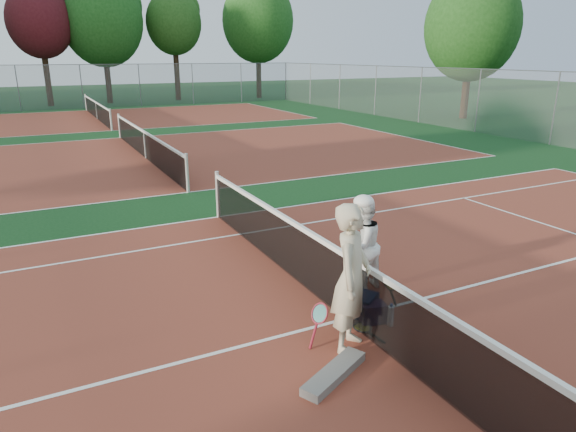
{
  "coord_description": "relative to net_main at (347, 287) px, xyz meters",
  "views": [
    {
      "loc": [
        -3.73,
        -5.55,
        3.66
      ],
      "look_at": [
        0.0,
        1.85,
        1.05
      ],
      "focal_mm": 32.0,
      "sensor_mm": 36.0,
      "label": 1
    }
  ],
  "objects": [
    {
      "name": "racket_spare",
      "position": [
        0.06,
        -0.33,
        -0.49
      ],
      "size": [
        0.32,
        0.62,
        0.03
      ],
      "primitive_type": null,
      "rotation": [
        0.0,
        0.0,
        1.65
      ],
      "color": "black",
      "rests_on": "ground"
    },
    {
      "name": "racket_black_held",
      "position": [
        0.71,
        -0.03,
        -0.23
      ],
      "size": [
        0.32,
        0.31,
        0.56
      ],
      "primitive_type": null,
      "rotation": [
        0.0,
        0.0,
        3.28
      ],
      "color": "black",
      "rests_on": "ground"
    },
    {
      "name": "tree_back_4",
      "position": [
        7.89,
        37.98,
        5.56
      ],
      "size": [
        4.41,
        4.41,
        8.64
      ],
      "color": "#382314",
      "rests_on": "ground"
    },
    {
      "name": "court_far_a",
      "position": [
        0.0,
        13.5,
        -0.51
      ],
      "size": [
        23.77,
        10.97,
        0.01
      ],
      "primitive_type": "cube",
      "color": "maroon",
      "rests_on": "ground"
    },
    {
      "name": "net_far_b",
      "position": [
        0.0,
        27.0,
        0.0
      ],
      "size": [
        0.1,
        10.98,
        1.02
      ],
      "primitive_type": null,
      "color": "black",
      "rests_on": "ground"
    },
    {
      "name": "tree_back_3",
      "position": [
        2.33,
        37.71,
        5.64
      ],
      "size": [
        6.04,
        6.04,
        9.63
      ],
      "color": "#382314",
      "rests_on": "ground"
    },
    {
      "name": "court_main",
      "position": [
        0.0,
        0.0,
        -0.51
      ],
      "size": [
        23.77,
        10.97,
        0.01
      ],
      "primitive_type": "cube",
      "color": "maroon",
      "rests_on": "ground"
    },
    {
      "name": "tree_right_1",
      "position": [
        19.72,
        17.58,
        4.68
      ],
      "size": [
        5.37,
        5.37,
        8.29
      ],
      "color": "#382314",
      "rests_on": "ground"
    },
    {
      "name": "net_far_a",
      "position": [
        0.0,
        13.5,
        0.0
      ],
      "size": [
        0.1,
        10.98,
        1.02
      ],
      "primitive_type": null,
      "color": "black",
      "rests_on": "ground"
    },
    {
      "name": "tree_back_5",
      "position": [
        14.89,
        37.09,
        5.86
      ],
      "size": [
        6.04,
        6.04,
        9.85
      ],
      "color": "#382314",
      "rests_on": "ground"
    },
    {
      "name": "water_bottle",
      "position": [
        0.47,
        -0.44,
        -0.36
      ],
      "size": [
        0.09,
        0.09,
        0.3
      ],
      "primitive_type": "cylinder",
      "color": "#C9E9FF",
      "rests_on": "ground"
    },
    {
      "name": "player_b",
      "position": [
        0.76,
        0.74,
        0.26
      ],
      "size": [
        0.87,
        0.76,
        1.53
      ],
      "primitive_type": "imported",
      "rotation": [
        0.0,
        0.0,
        3.41
      ],
      "color": "white",
      "rests_on": "ground"
    },
    {
      "name": "sports_bag_purple",
      "position": [
        0.31,
        -0.23,
        -0.37
      ],
      "size": [
        0.4,
        0.32,
        0.29
      ],
      "primitive_type": "cube",
      "rotation": [
        0.0,
        0.0,
        -0.24
      ],
      "color": "black",
      "rests_on": "ground"
    },
    {
      "name": "net_cover_canvas",
      "position": [
        -0.89,
        -1.13,
        -0.45
      ],
      "size": [
        1.07,
        0.7,
        0.11
      ],
      "primitive_type": "cube",
      "rotation": [
        0.0,
        0.0,
        0.46
      ],
      "color": "#66615C",
      "rests_on": "ground"
    },
    {
      "name": "court_far_b",
      "position": [
        0.0,
        27.0,
        -0.51
      ],
      "size": [
        23.77,
        10.97,
        0.01
      ],
      "primitive_type": "cube",
      "color": "maroon",
      "rests_on": "ground"
    },
    {
      "name": "ground",
      "position": [
        0.0,
        0.0,
        -0.51
      ],
      "size": [
        130.0,
        130.0,
        0.0
      ],
      "primitive_type": "plane",
      "color": "black",
      "rests_on": "ground"
    },
    {
      "name": "tree_back_maroon",
      "position": [
        -1.99,
        37.31,
        5.4
      ],
      "size": [
        4.52,
        4.52,
        8.54
      ],
      "color": "#382314",
      "rests_on": "ground"
    },
    {
      "name": "racket_red",
      "position": [
        -0.64,
        -0.35,
        -0.24
      ],
      "size": [
        0.41,
        0.39,
        0.54
      ],
      "primitive_type": null,
      "rotation": [
        0.0,
        0.0,
        0.49
      ],
      "color": "maroon",
      "rests_on": "ground"
    },
    {
      "name": "player_a",
      "position": [
        -0.35,
        -0.63,
        0.47
      ],
      "size": [
        0.84,
        0.83,
        1.96
      ],
      "primitive_type": "imported",
      "rotation": [
        0.0,
        0.0,
        0.77
      ],
      "color": "#C3B697",
      "rests_on": "ground"
    },
    {
      "name": "sports_bag_navy",
      "position": [
        0.31,
        -0.03,
        -0.35
      ],
      "size": [
        0.5,
        0.46,
        0.32
      ],
      "primitive_type": "cube",
      "rotation": [
        0.0,
        0.0,
        0.58
      ],
      "color": "black",
      "rests_on": "ground"
    },
    {
      "name": "fence_back",
      "position": [
        0.0,
        34.0,
        0.99
      ],
      "size": [
        32.0,
        0.06,
        3.0
      ],
      "primitive_type": null,
      "color": "slate",
      "rests_on": "ground"
    },
    {
      "name": "net_main",
      "position": [
        0.0,
        0.0,
        0.0
      ],
      "size": [
        0.1,
        10.98,
        1.02
      ],
      "primitive_type": null,
      "color": "black",
      "rests_on": "ground"
    }
  ]
}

